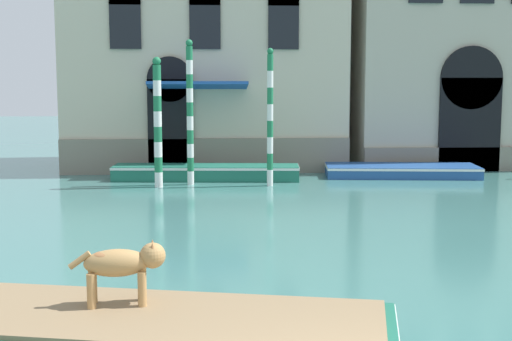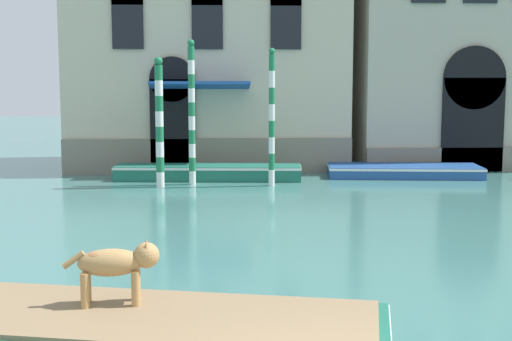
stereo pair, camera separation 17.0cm
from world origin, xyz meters
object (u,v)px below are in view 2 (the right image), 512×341
dog_on_deck (117,263)px  mooring_pole_1 (159,122)px  boat_foreground (36,327)px  mooring_pole_0 (272,117)px  mooring_pole_2 (192,112)px  boat_moored_far (404,171)px  boat_moored_near_palazzo (208,172)px

dog_on_deck → mooring_pole_1: 13.70m
boat_foreground → mooring_pole_1: size_ratio=2.24×
mooring_pole_0 → mooring_pole_2: bearing=170.7°
mooring_pole_0 → mooring_pole_1: mooring_pole_0 is taller
boat_moored_far → boat_foreground: bearing=-113.8°
mooring_pole_1 → mooring_pole_2: size_ratio=0.88×
mooring_pole_1 → mooring_pole_0: bearing=0.4°
boat_moored_near_palazzo → mooring_pole_2: 2.42m
boat_moored_far → mooring_pole_2: size_ratio=1.17×
boat_foreground → boat_moored_near_palazzo: size_ratio=1.43×
boat_moored_near_palazzo → boat_moored_far: (6.89, 0.36, -0.05)m
dog_on_deck → mooring_pole_0: mooring_pole_0 is taller
mooring_pole_0 → mooring_pole_1: bearing=-179.6°
boat_foreground → boat_moored_near_palazzo: bearing=94.8°
boat_moored_near_palazzo → mooring_pole_0: 3.22m
boat_foreground → boat_moored_near_palazzo: 15.44m
boat_foreground → mooring_pole_2: 14.43m
mooring_pole_2 → boat_moored_near_palazzo: bearing=65.4°
mooring_pole_1 → mooring_pole_2: bearing=23.9°
boat_moored_near_palazzo → boat_moored_far: bearing=7.7°
boat_moored_far → mooring_pole_0: size_ratio=1.25×
boat_foreground → dog_on_deck: (1.04, 0.09, 0.80)m
boat_moored_far → mooring_pole_0: (-4.84, -1.88, 2.00)m
dog_on_deck → boat_moored_near_palazzo: 15.27m
mooring_pole_2 → mooring_pole_0: bearing=-9.3°
boat_moored_near_palazzo → mooring_pole_0: (2.06, -1.52, 1.96)m
mooring_pole_0 → mooring_pole_1: (-3.57, -0.03, -0.14)m
boat_foreground → boat_moored_far: 18.05m
boat_moored_near_palazzo → boat_foreground: bearing=-93.0°
boat_foreground → mooring_pole_0: bearing=85.8°
dog_on_deck → mooring_pole_1: mooring_pole_1 is taller
boat_moored_far → mooring_pole_1: (-8.41, -1.91, 1.87)m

